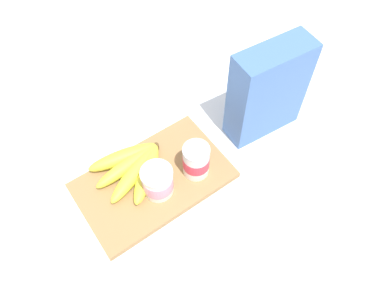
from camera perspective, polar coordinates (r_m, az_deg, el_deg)
The scene contains 6 objects.
ground_plane at distance 0.93m, azimuth -5.71°, elevation -5.69°, with size 2.40×2.40×0.00m, color white.
cutting_board at distance 0.93m, azimuth -5.75°, elevation -5.44°, with size 0.36×0.22×0.02m, color #A37A4C.
cereal_box at distance 0.94m, azimuth 11.22°, elevation 7.69°, with size 0.19×0.08×0.26m, color #4770B7.
yogurt_cup_front at distance 0.89m, azimuth 0.61°, elevation -2.48°, with size 0.06×0.06×0.09m.
yogurt_cup_back at distance 0.87m, azimuth -5.16°, elevation -5.60°, with size 0.07×0.07×0.08m.
banana_bunch at distance 0.92m, azimuth -8.87°, elevation -3.39°, with size 0.19×0.18×0.04m.
Camera 1 is at (0.18, 0.42, 0.81)m, focal length 35.69 mm.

